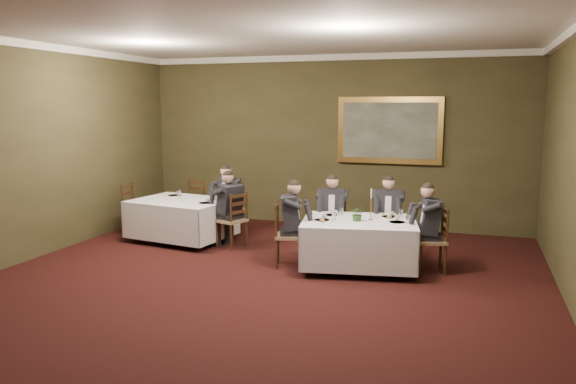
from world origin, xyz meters
The scene contains 25 objects.
ground centered at (0.00, 0.00, 0.00)m, with size 10.00×10.00×0.00m, color black.
ceiling centered at (0.00, 0.00, 3.50)m, with size 8.00×10.00×0.10m, color silver.
back_wall centered at (0.00, 5.00, 1.75)m, with size 8.00×0.10×3.50m, color #36331B.
crown_molding centered at (0.00, 0.00, 3.44)m, with size 8.00×10.00×0.12m.
table_main centered at (1.19, 1.99, 0.45)m, with size 1.93×1.60×0.67m.
table_second centered at (-2.29, 2.77, 0.45)m, with size 1.93×1.59×0.67m.
chair_main_backleft centered at (0.58, 2.79, 0.28)m, with size 0.49×0.47×1.00m.
diner_main_backleft centered at (0.58, 2.78, 0.51)m, with size 0.45×0.52×1.35m.
chair_main_backright centered at (1.49, 2.95, 0.28)m, with size 0.48×0.46×1.00m.
diner_main_backright centered at (1.49, 2.94, 0.51)m, with size 0.45×0.51×1.35m.
chair_main_endleft centered at (0.11, 1.80, 0.28)m, with size 0.53×0.54×1.00m.
diner_main_endleft centered at (0.12, 1.81, 0.51)m, with size 0.57×0.52×1.35m.
chair_main_endright centered at (2.27, 2.19, 0.28)m, with size 0.51×0.53×1.00m.
diner_main_endright centered at (2.25, 2.18, 0.51)m, with size 0.56×0.50×1.35m.
chair_sec_backleft centered at (-2.61, 3.73, 0.28)m, with size 0.52×0.50×1.00m.
chair_sec_backright centered at (-1.68, 3.58, 0.28)m, with size 0.57×0.56×1.00m.
diner_sec_backright centered at (-1.69, 3.57, 0.51)m, with size 0.56×0.60×1.35m.
chair_sec_endright centered at (-1.19, 2.59, 0.28)m, with size 0.55×0.57×1.00m.
diner_sec_endright centered at (-1.21, 2.60, 0.51)m, with size 0.60×0.55×1.35m.
chair_sec_endleft centered at (-3.38, 2.94, 0.28)m, with size 0.44×0.46×1.00m.
centerpiece centered at (1.17, 1.94, 0.89)m, with size 0.23×0.20×0.25m, color #2D5926.
candlestick centered at (1.35, 2.08, 0.95)m, with size 0.07×0.07×0.50m.
place_setting_table_main centered at (0.72, 2.30, 0.80)m, with size 0.33×0.31×0.14m.
place_setting_table_second centered at (-2.64, 3.23, 0.80)m, with size 0.33×0.31×0.14m.
painting centered at (1.19, 4.94, 2.00)m, with size 2.07×0.09×1.32m.
Camera 1 is at (2.79, -6.29, 2.51)m, focal length 35.00 mm.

